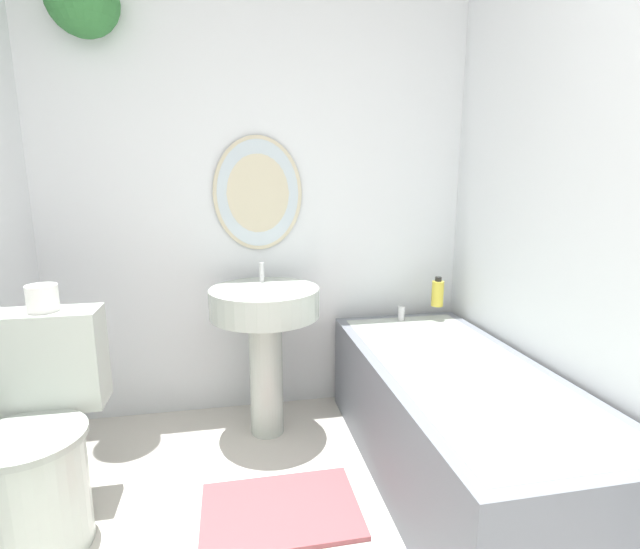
% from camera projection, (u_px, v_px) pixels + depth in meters
% --- Properties ---
extents(wall_back, '(2.36, 0.32, 2.40)m').
position_uv_depth(wall_back, '(248.00, 180.00, 2.44)').
color(wall_back, silver).
rests_on(wall_back, ground_plane).
extents(wall_right, '(0.06, 2.44, 2.40)m').
position_uv_depth(wall_right, '(630.00, 203.00, 1.55)').
color(wall_right, silver).
rests_on(wall_right, ground_plane).
extents(toilet, '(0.38, 0.54, 0.79)m').
position_uv_depth(toilet, '(40.00, 444.00, 1.66)').
color(toilet, '#B2BCB2').
rests_on(toilet, ground_plane).
extents(pedestal_sink, '(0.53, 0.53, 0.86)m').
position_uv_depth(pedestal_sink, '(265.00, 325.00, 2.28)').
color(pedestal_sink, '#B2BCB2').
rests_on(pedestal_sink, ground_plane).
extents(bathtub, '(0.71, 1.56, 0.59)m').
position_uv_depth(bathtub, '(456.00, 420.00, 1.98)').
color(bathtub, slate).
rests_on(bathtub, ground_plane).
extents(shampoo_bottle, '(0.07, 0.07, 0.16)m').
position_uv_depth(shampoo_bottle, '(438.00, 293.00, 2.57)').
color(shampoo_bottle, gold).
rests_on(shampoo_bottle, bathtub).
extents(bath_mat, '(0.61, 0.42, 0.02)m').
position_uv_depth(bath_mat, '(281.00, 510.00, 1.81)').
color(bath_mat, '#934C51').
rests_on(bath_mat, ground_plane).
extents(toilet_paper_roll, '(0.11, 0.11, 0.10)m').
position_uv_depth(toilet_paper_roll, '(42.00, 298.00, 1.73)').
color(toilet_paper_roll, white).
rests_on(toilet_paper_roll, toilet).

